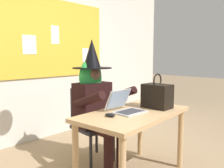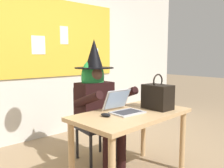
# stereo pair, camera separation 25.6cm
# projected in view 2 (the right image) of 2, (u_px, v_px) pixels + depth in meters

# --- Properties ---
(wall_back_bulletin) EXTENTS (6.08, 2.01, 2.81)m
(wall_back_bulletin) POSITION_uv_depth(u_px,v_px,m) (49.00, 47.00, 3.66)
(wall_back_bulletin) COLOR silver
(wall_back_bulletin) RESTS_ON ground
(desk_main) EXTENTS (1.26, 0.74, 0.71)m
(desk_main) POSITION_uv_depth(u_px,v_px,m) (132.00, 122.00, 2.37)
(desk_main) COLOR tan
(desk_main) RESTS_ON ground
(chair_at_desk) EXTENTS (0.46, 0.46, 0.89)m
(chair_at_desk) POSITION_uv_depth(u_px,v_px,m) (92.00, 119.00, 2.92)
(chair_at_desk) COLOR black
(chair_at_desk) RESTS_ON ground
(person_costumed) EXTENTS (0.60, 0.70, 1.47)m
(person_costumed) POSITION_uv_depth(u_px,v_px,m) (97.00, 97.00, 2.79)
(person_costumed) COLOR black
(person_costumed) RESTS_ON ground
(laptop) EXTENTS (0.32, 0.34, 0.22)m
(laptop) POSITION_uv_depth(u_px,v_px,m) (123.00, 107.00, 2.37)
(laptop) COLOR #B7B7BC
(laptop) RESTS_ON desk_main
(computer_mouse) EXTENTS (0.09, 0.12, 0.03)m
(computer_mouse) POSITION_uv_depth(u_px,v_px,m) (106.00, 115.00, 2.19)
(computer_mouse) COLOR black
(computer_mouse) RESTS_ON desk_main
(handbag) EXTENTS (0.20, 0.30, 0.38)m
(handbag) POSITION_uv_depth(u_px,v_px,m) (158.00, 96.00, 2.51)
(handbag) COLOR black
(handbag) RESTS_ON desk_main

